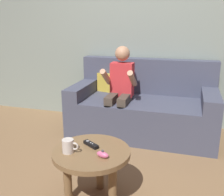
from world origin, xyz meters
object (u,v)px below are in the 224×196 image
at_px(nunchuk_pink, 103,154).
at_px(coffee_mug, 68,146).
at_px(person_seated_on_couch, 120,87).
at_px(coffee_table, 92,159).
at_px(couch, 142,108).
at_px(game_remote_black_near_edge, 91,144).

height_order(nunchuk_pink, coffee_mug, coffee_mug).
xyz_separation_m(person_seated_on_couch, coffee_table, (0.11, -1.18, -0.24)).
xyz_separation_m(couch, coffee_table, (-0.12, -1.37, 0.04)).
bearing_deg(coffee_mug, coffee_table, 29.51).
relative_size(coffee_table, game_remote_black_near_edge, 3.98).
xyz_separation_m(couch, person_seated_on_couch, (-0.23, -0.19, 0.28)).
xyz_separation_m(person_seated_on_couch, game_remote_black_near_edge, (0.08, -1.13, -0.15)).
bearing_deg(coffee_mug, couch, 79.90).
xyz_separation_m(nunchuk_pink, coffee_mug, (-0.25, -0.00, 0.03)).
relative_size(person_seated_on_couch, nunchuk_pink, 10.36).
bearing_deg(nunchuk_pink, person_seated_on_couch, 99.79).
distance_m(couch, person_seated_on_couch, 0.41).
relative_size(game_remote_black_near_edge, nunchuk_pink, 1.39).
relative_size(nunchuk_pink, coffee_mug, 0.84).
xyz_separation_m(couch, nunchuk_pink, (-0.01, -1.44, 0.14)).
distance_m(person_seated_on_couch, coffee_mug, 1.26).
bearing_deg(nunchuk_pink, coffee_mug, -179.69).
height_order(person_seated_on_couch, coffee_table, person_seated_on_couch).
xyz_separation_m(couch, coffee_mug, (-0.26, -1.45, 0.17)).
bearing_deg(person_seated_on_couch, couch, 39.21).
distance_m(couch, nunchuk_pink, 1.45).
height_order(couch, game_remote_black_near_edge, couch).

